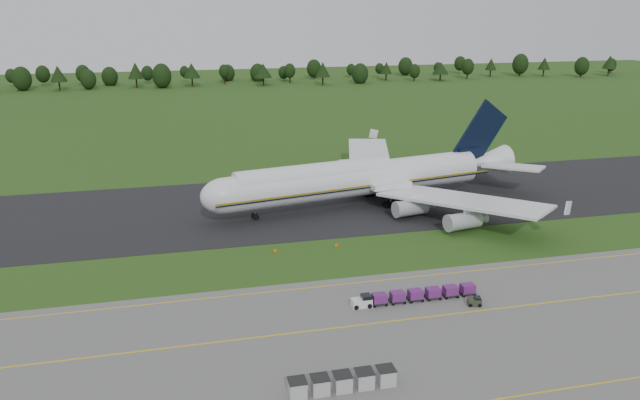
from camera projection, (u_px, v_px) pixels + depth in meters
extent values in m
plane|color=#264915|center=(319.00, 259.00, 98.78)|extent=(600.00, 600.00, 0.00)
cube|color=#62625D|center=(391.00, 379.00, 67.25)|extent=(300.00, 52.00, 0.06)
cube|color=black|center=(287.00, 205.00, 124.73)|extent=(300.00, 40.00, 0.08)
cube|color=yellow|center=(359.00, 325.00, 78.36)|extent=(300.00, 0.25, 0.01)
cube|color=yellow|center=(335.00, 285.00, 89.49)|extent=(120.00, 0.20, 0.01)
cylinder|color=black|center=(23.00, 87.00, 287.27)|extent=(0.70, 0.70, 3.55)
sphere|color=#1C3312|center=(22.00, 79.00, 286.16)|extent=(8.59, 8.59, 8.59)
cylinder|color=black|center=(59.00, 86.00, 287.10)|extent=(0.70, 0.70, 4.11)
cone|color=#1C3312|center=(58.00, 74.00, 285.37)|extent=(7.67, 7.67, 7.30)
cylinder|color=black|center=(89.00, 86.00, 291.38)|extent=(0.70, 0.70, 3.08)
sphere|color=#1C3312|center=(88.00, 79.00, 290.42)|extent=(7.18, 7.18, 7.18)
cylinder|color=black|center=(137.00, 83.00, 297.05)|extent=(0.70, 0.70, 4.29)
cone|color=#1C3312|center=(135.00, 70.00, 295.25)|extent=(7.48, 7.48, 7.63)
cylinder|color=black|center=(162.00, 84.00, 296.44)|extent=(0.70, 0.70, 3.72)
sphere|color=#1C3312|center=(162.00, 76.00, 295.28)|extent=(8.97, 8.97, 8.97)
cylinder|color=black|center=(192.00, 82.00, 302.43)|extent=(0.70, 0.70, 3.98)
cone|color=#1C3312|center=(192.00, 70.00, 300.75)|extent=(8.36, 8.36, 7.08)
cylinder|color=black|center=(224.00, 80.00, 310.74)|extent=(0.70, 0.70, 4.11)
sphere|color=#1C3312|center=(224.00, 71.00, 309.46)|extent=(5.20, 5.20, 5.20)
cylinder|color=black|center=(263.00, 82.00, 304.89)|extent=(0.70, 0.70, 3.84)
cone|color=#1C3312|center=(263.00, 70.00, 303.28)|extent=(8.53, 8.53, 6.83)
cylinder|color=black|center=(290.00, 79.00, 315.06)|extent=(0.70, 0.70, 3.99)
sphere|color=#1C3312|center=(290.00, 71.00, 313.83)|extent=(5.61, 5.61, 5.61)
cylinder|color=black|center=(323.00, 81.00, 306.42)|extent=(0.70, 0.70, 4.04)
cone|color=#1C3312|center=(323.00, 69.00, 304.73)|extent=(7.19, 7.19, 7.18)
cylinder|color=black|center=(360.00, 80.00, 313.40)|extent=(0.70, 0.70, 3.06)
sphere|color=#1C3312|center=(360.00, 74.00, 312.44)|extent=(8.17, 8.17, 8.17)
cylinder|color=black|center=(386.00, 77.00, 324.46)|extent=(0.70, 0.70, 3.46)
cone|color=#1C3312|center=(386.00, 68.00, 323.01)|extent=(6.03, 6.03, 6.15)
cylinder|color=black|center=(414.00, 78.00, 322.22)|extent=(0.70, 0.70, 3.35)
sphere|color=#1C3312|center=(415.00, 71.00, 321.18)|extent=(5.67, 5.67, 5.67)
cylinder|color=black|center=(440.00, 77.00, 323.97)|extent=(0.70, 0.70, 3.43)
cone|color=#1C3312|center=(441.00, 68.00, 322.53)|extent=(8.61, 8.61, 6.10)
cylinder|color=black|center=(467.00, 75.00, 331.58)|extent=(0.70, 0.70, 4.16)
sphere|color=#1C3312|center=(468.00, 67.00, 330.29)|extent=(6.55, 6.55, 6.55)
cylinder|color=black|center=(490.00, 73.00, 341.83)|extent=(0.70, 0.70, 3.61)
cone|color=#1C3312|center=(491.00, 64.00, 340.32)|extent=(6.14, 6.14, 6.42)
cylinder|color=black|center=(520.00, 72.00, 344.26)|extent=(0.70, 0.70, 4.28)
sphere|color=#1C3312|center=(520.00, 64.00, 342.93)|extent=(8.66, 8.66, 8.66)
cylinder|color=black|center=(543.00, 73.00, 342.49)|extent=(0.70, 0.70, 3.72)
cone|color=#1C3312|center=(544.00, 63.00, 340.92)|extent=(6.54, 6.54, 6.61)
cylinder|color=black|center=(581.00, 74.00, 339.06)|extent=(0.70, 0.70, 3.88)
sphere|color=#1C3312|center=(582.00, 66.00, 337.85)|extent=(7.61, 7.61, 7.61)
cylinder|color=black|center=(608.00, 72.00, 344.88)|extent=(0.70, 0.70, 4.03)
cone|color=#1C3312|center=(610.00, 62.00, 343.19)|extent=(7.59, 7.59, 7.17)
cylinder|color=black|center=(610.00, 71.00, 357.79)|extent=(0.70, 0.70, 3.16)
sphere|color=#1C3312|center=(611.00, 65.00, 356.81)|extent=(5.67, 5.67, 5.67)
cylinder|color=white|center=(356.00, 179.00, 123.49)|extent=(53.82, 16.36, 6.64)
cylinder|color=white|center=(314.00, 177.00, 119.44)|extent=(31.79, 10.85, 5.18)
sphere|color=white|center=(225.00, 196.00, 113.12)|extent=(6.64, 6.64, 6.64)
cone|color=white|center=(487.00, 161.00, 135.68)|extent=(11.13, 8.07, 6.31)
cube|color=gold|center=(364.00, 186.00, 120.75)|extent=(58.05, 10.90, 0.32)
cube|color=white|center=(461.00, 200.00, 113.20)|extent=(26.10, 30.69, 0.51)
cube|color=white|center=(369.00, 158.00, 143.89)|extent=(17.23, 32.69, 0.51)
cylinder|color=#9FA1A7|center=(411.00, 208.00, 116.44)|extent=(6.89, 4.09, 2.95)
cylinder|color=#9FA1A7|center=(463.00, 221.00, 109.32)|extent=(6.89, 4.09, 2.95)
cylinder|color=#9FA1A7|center=(354.00, 177.00, 136.69)|extent=(6.89, 4.09, 2.95)
cylinder|color=#9FA1A7|center=(352.00, 165.00, 147.25)|extent=(6.89, 4.09, 2.95)
cube|color=black|center=(480.00, 134.00, 132.92)|extent=(13.32, 2.97, 14.81)
cube|color=white|center=(513.00, 167.00, 130.11)|extent=(11.85, 12.26, 0.42)
cube|color=white|center=(472.00, 153.00, 142.16)|extent=(9.10, 13.02, 0.42)
cylinder|color=slate|center=(255.00, 214.00, 116.58)|extent=(0.33, 0.33, 2.03)
cylinder|color=black|center=(255.00, 216.00, 116.70)|extent=(1.33, 1.04, 1.20)
cylinder|color=slate|center=(391.00, 203.00, 123.33)|extent=(0.33, 0.33, 2.03)
cylinder|color=black|center=(390.00, 205.00, 123.45)|extent=(1.33, 1.04, 1.20)
cylinder|color=slate|center=(371.00, 191.00, 130.56)|extent=(0.33, 0.33, 2.03)
cylinder|color=black|center=(371.00, 193.00, 130.69)|extent=(1.33, 1.04, 1.20)
cube|color=silver|center=(362.00, 303.00, 83.03)|extent=(2.68, 1.44, 1.13)
cylinder|color=black|center=(356.00, 308.00, 82.23)|extent=(0.62, 0.23, 0.62)
cube|color=black|center=(379.00, 302.00, 83.64)|extent=(2.06, 1.55, 0.12)
cube|color=#5B1E65|center=(379.00, 298.00, 83.45)|extent=(1.85, 1.44, 1.13)
cylinder|color=black|center=(375.00, 306.00, 82.84)|extent=(0.35, 0.15, 0.35)
cube|color=black|center=(397.00, 300.00, 84.21)|extent=(2.06, 1.55, 0.12)
cube|color=#5B1E65|center=(397.00, 296.00, 84.02)|extent=(1.85, 1.44, 1.13)
cylinder|color=black|center=(393.00, 304.00, 83.41)|extent=(0.35, 0.15, 0.35)
cube|color=black|center=(415.00, 298.00, 84.78)|extent=(2.06, 1.55, 0.12)
cube|color=#5B1E65|center=(415.00, 294.00, 84.59)|extent=(1.85, 1.44, 1.13)
cylinder|color=black|center=(411.00, 302.00, 83.98)|extent=(0.35, 0.15, 0.35)
cube|color=black|center=(433.00, 296.00, 85.35)|extent=(2.06, 1.55, 0.12)
cube|color=#5B1E65|center=(433.00, 292.00, 85.16)|extent=(1.85, 1.44, 1.13)
cylinder|color=black|center=(429.00, 300.00, 84.55)|extent=(0.35, 0.15, 0.35)
cube|color=black|center=(450.00, 294.00, 85.92)|extent=(2.06, 1.55, 0.12)
cube|color=#5B1E65|center=(450.00, 290.00, 85.73)|extent=(1.85, 1.44, 1.13)
cylinder|color=black|center=(447.00, 298.00, 85.12)|extent=(0.35, 0.15, 0.35)
cube|color=black|center=(467.00, 292.00, 86.48)|extent=(2.06, 1.55, 0.12)
cube|color=#5B1E65|center=(468.00, 288.00, 86.30)|extent=(1.85, 1.44, 1.13)
cylinder|color=black|center=(464.00, 296.00, 85.69)|extent=(0.35, 0.15, 0.35)
cylinder|color=black|center=(362.00, 304.00, 83.11)|extent=(0.62, 0.23, 0.62)
cube|color=#2C3122|center=(475.00, 302.00, 83.39)|extent=(1.99, 1.50, 0.97)
cylinder|color=black|center=(472.00, 306.00, 82.83)|extent=(0.50, 0.18, 0.50)
cylinder|color=black|center=(477.00, 301.00, 84.09)|extent=(0.50, 0.18, 0.50)
cube|color=#AEAEAE|center=(297.00, 388.00, 64.02)|extent=(1.78, 1.78, 1.78)
cube|color=black|center=(297.00, 381.00, 63.74)|extent=(1.89, 1.89, 0.09)
cube|color=#AEAEAE|center=(320.00, 385.00, 64.55)|extent=(1.78, 1.78, 1.78)
cube|color=black|center=(320.00, 377.00, 64.27)|extent=(1.89, 1.89, 0.09)
cube|color=#AEAEAE|center=(342.00, 382.00, 65.08)|extent=(1.78, 1.78, 1.78)
cube|color=black|center=(342.00, 374.00, 64.80)|extent=(1.89, 1.89, 0.09)
cube|color=#AEAEAE|center=(364.00, 379.00, 65.61)|extent=(1.78, 1.78, 1.78)
cube|color=black|center=(364.00, 371.00, 65.33)|extent=(1.89, 1.89, 0.09)
cube|color=#AEAEAE|center=(386.00, 376.00, 66.14)|extent=(1.78, 1.78, 1.78)
cube|color=black|center=(386.00, 368.00, 65.86)|extent=(1.89, 1.89, 0.09)
cube|color=#FD6608|center=(275.00, 251.00, 101.22)|extent=(0.50, 0.12, 0.60)
cube|color=black|center=(275.00, 252.00, 101.31)|extent=(0.30, 0.30, 0.04)
cube|color=#FD6608|center=(336.00, 245.00, 103.51)|extent=(0.50, 0.12, 0.60)
cube|color=black|center=(336.00, 247.00, 103.59)|extent=(0.30, 0.30, 0.04)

